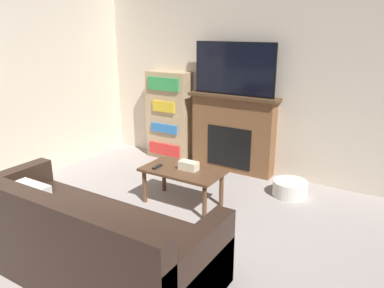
{
  "coord_description": "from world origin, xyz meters",
  "views": [
    {
      "loc": [
        2.04,
        -1.09,
        1.99
      ],
      "look_at": [
        -0.1,
        2.37,
        0.71
      ],
      "focal_mm": 35.0,
      "sensor_mm": 36.0,
      "label": 1
    }
  ],
  "objects_px": {
    "tv": "(234,69)",
    "couch": "(81,240)",
    "coffee_table": "(182,175)",
    "storage_basket": "(290,188)",
    "fireplace": "(233,133)",
    "bookshelf": "(169,116)"
  },
  "relations": [
    {
      "from": "bookshelf",
      "to": "storage_basket",
      "type": "xyz_separation_m",
      "value": [
        2.08,
        -0.39,
        -0.58
      ]
    },
    {
      "from": "tv",
      "to": "coffee_table",
      "type": "bearing_deg",
      "value": -90.08
    },
    {
      "from": "coffee_table",
      "to": "bookshelf",
      "type": "bearing_deg",
      "value": 130.25
    },
    {
      "from": "couch",
      "to": "storage_basket",
      "type": "height_order",
      "value": "couch"
    },
    {
      "from": "fireplace",
      "to": "storage_basket",
      "type": "height_order",
      "value": "fireplace"
    },
    {
      "from": "couch",
      "to": "storage_basket",
      "type": "xyz_separation_m",
      "value": [
        1.05,
        2.38,
        -0.18
      ]
    },
    {
      "from": "bookshelf",
      "to": "storage_basket",
      "type": "relative_size",
      "value": 3.21
    },
    {
      "from": "coffee_table",
      "to": "storage_basket",
      "type": "relative_size",
      "value": 2.21
    },
    {
      "from": "fireplace",
      "to": "couch",
      "type": "distance_m",
      "value": 2.8
    },
    {
      "from": "fireplace",
      "to": "storage_basket",
      "type": "relative_size",
      "value": 3.1
    },
    {
      "from": "couch",
      "to": "coffee_table",
      "type": "distance_m",
      "value": 1.49
    },
    {
      "from": "tv",
      "to": "storage_basket",
      "type": "bearing_deg",
      "value": -21.46
    },
    {
      "from": "coffee_table",
      "to": "storage_basket",
      "type": "xyz_separation_m",
      "value": [
        1.0,
        0.89,
        -0.27
      ]
    },
    {
      "from": "tv",
      "to": "couch",
      "type": "distance_m",
      "value": 3.01
    },
    {
      "from": "bookshelf",
      "to": "storage_basket",
      "type": "bearing_deg",
      "value": -10.6
    },
    {
      "from": "tv",
      "to": "bookshelf",
      "type": "xyz_separation_m",
      "value": [
        -1.08,
        -0.0,
        -0.78
      ]
    },
    {
      "from": "coffee_table",
      "to": "storage_basket",
      "type": "distance_m",
      "value": 1.37
    },
    {
      "from": "tv",
      "to": "storage_basket",
      "type": "xyz_separation_m",
      "value": [
        1.0,
        -0.39,
        -1.36
      ]
    },
    {
      "from": "tv",
      "to": "couch",
      "type": "bearing_deg",
      "value": -91.01
    },
    {
      "from": "fireplace",
      "to": "couch",
      "type": "height_order",
      "value": "fireplace"
    },
    {
      "from": "bookshelf",
      "to": "storage_basket",
      "type": "distance_m",
      "value": 2.2
    },
    {
      "from": "fireplace",
      "to": "bookshelf",
      "type": "distance_m",
      "value": 1.09
    }
  ]
}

